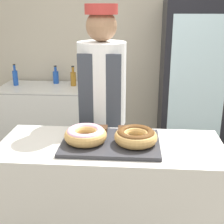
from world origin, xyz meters
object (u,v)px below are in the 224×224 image
at_px(chest_freezer, 46,118).
at_px(bottle_blue, 56,77).
at_px(donut_light_glaze, 86,134).
at_px(bottle_blue_b, 15,77).
at_px(donut_chocolate_glaze, 136,136).
at_px(bottle_amber, 73,78).
at_px(beverage_fridge, 192,82).
at_px(baker_person, 102,112).
at_px(serving_tray, 111,143).
at_px(brownie_back_right, 124,130).
at_px(brownie_back_left, 101,129).

height_order(chest_freezer, bottle_blue, bottle_blue).
bearing_deg(donut_light_glaze, bottle_blue_b, 121.99).
height_order(donut_chocolate_glaze, bottle_amber, bottle_amber).
height_order(beverage_fridge, chest_freezer, beverage_fridge).
bearing_deg(bottle_blue_b, bottle_blue, 16.11).
distance_m(donut_light_glaze, chest_freezer, 2.04).
relative_size(baker_person, bottle_blue_b, 6.81).
xyz_separation_m(serving_tray, bottle_blue, (-0.84, 1.95, -0.02)).
height_order(donut_chocolate_glaze, beverage_fridge, beverage_fridge).
height_order(donut_light_glaze, brownie_back_right, donut_light_glaze).
bearing_deg(donut_light_glaze, bottle_amber, 103.44).
bearing_deg(brownie_back_left, serving_tray, -62.99).
distance_m(brownie_back_right, baker_person, 0.45).
xyz_separation_m(donut_chocolate_glaze, brownie_back_left, (-0.23, 0.17, -0.03)).
xyz_separation_m(donut_chocolate_glaze, brownie_back_right, (-0.08, 0.17, -0.03)).
bearing_deg(bottle_blue_b, baker_person, -46.62).
height_order(donut_chocolate_glaze, baker_person, baker_person).
distance_m(donut_light_glaze, brownie_back_left, 0.19).
distance_m(baker_person, chest_freezer, 1.56).
bearing_deg(baker_person, donut_light_glaze, -94.12).
distance_m(brownie_back_right, bottle_amber, 1.82).
bearing_deg(donut_chocolate_glaze, brownie_back_right, 114.07).
distance_m(serving_tray, donut_chocolate_glaze, 0.17).
bearing_deg(donut_light_glaze, brownie_back_left, 65.93).
bearing_deg(beverage_fridge, baker_person, -126.93).
distance_m(donut_chocolate_glaze, bottle_amber, 2.01).
bearing_deg(brownie_back_right, chest_freezer, 122.20).
distance_m(baker_person, bottle_amber, 1.37).
relative_size(baker_person, bottle_blue, 7.95).
relative_size(brownie_back_left, brownie_back_right, 1.00).
distance_m(brownie_back_left, baker_person, 0.41).
bearing_deg(brownie_back_left, bottle_amber, 107.15).
bearing_deg(beverage_fridge, bottle_blue_b, 178.67).
distance_m(bottle_amber, bottle_blue_b, 0.70).
xyz_separation_m(brownie_back_left, bottle_amber, (-0.52, 1.69, -0.04)).
distance_m(brownie_back_right, bottle_blue_b, 2.16).
xyz_separation_m(brownie_back_left, bottle_blue_b, (-1.22, 1.66, -0.03)).
xyz_separation_m(brownie_back_right, baker_person, (-0.19, 0.41, -0.02)).
bearing_deg(bottle_blue, brownie_back_right, -62.98).
relative_size(donut_chocolate_glaze, bottle_blue, 1.20).
bearing_deg(beverage_fridge, brownie_back_right, -113.96).
bearing_deg(bottle_blue, bottle_blue_b, -163.89).
xyz_separation_m(serving_tray, brownie_back_right, (0.08, 0.15, 0.03)).
distance_m(brownie_back_left, bottle_blue, 1.95).
bearing_deg(bottle_blue, beverage_fridge, -6.36).
bearing_deg(serving_tray, donut_light_glaze, -172.96).
height_order(donut_chocolate_glaze, bottle_blue, bottle_blue).
height_order(beverage_fridge, bottle_blue_b, beverage_fridge).
xyz_separation_m(beverage_fridge, bottle_blue, (-1.63, 0.18, 0.00)).
xyz_separation_m(brownie_back_left, bottle_blue, (-0.76, 1.79, -0.05)).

